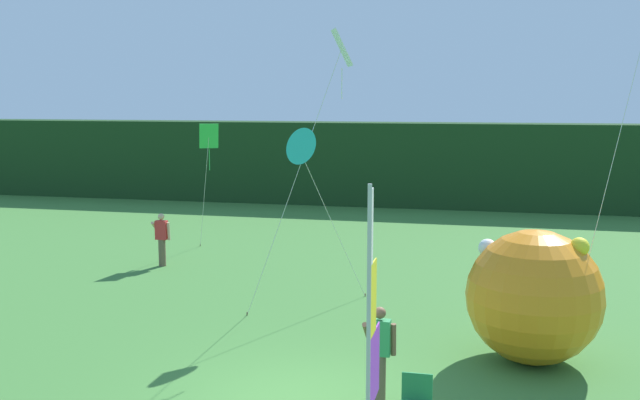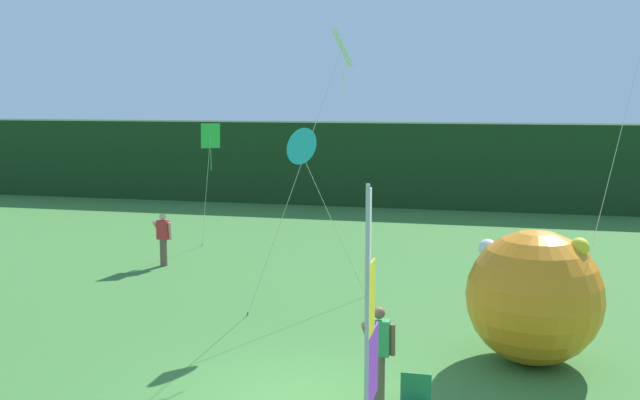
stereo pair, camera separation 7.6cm
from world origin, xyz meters
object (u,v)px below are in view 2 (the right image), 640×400
Objects in this scene: banner_flag at (370,328)px; person_mid_field at (163,238)px; person_near_banner at (379,353)px; kite_green_diamond_0 at (210,140)px; kite_cyan_delta_1 at (298,145)px; inflatable_balloon at (534,297)px; kite_white_diamond_2 at (338,60)px; folding_chair at (415,400)px.

banner_flag is 13.28m from person_mid_field.
person_near_banner is 13.53m from kite_green_diamond_0.
kite_green_diamond_0 is at bearing 126.40° from kite_cyan_delta_1.
banner_flag is at bearing -85.46° from person_near_banner.
person_mid_field is at bearing 142.75° from kite_cyan_delta_1.
banner_flag reaches higher than inflatable_balloon.
banner_flag is at bearing -59.47° from kite_green_diamond_0.
kite_cyan_delta_1 is at bearing 160.57° from inflatable_balloon.
person_mid_field is at bearing 128.17° from banner_flag.
banner_flag is 1.52× the size of inflatable_balloon.
kite_green_diamond_0 is at bearing 73.80° from person_mid_field.
kite_green_diamond_0 reaches higher than inflatable_balloon.
kite_green_diamond_0 is at bearing 140.29° from inflatable_balloon.
inflatable_balloon is 0.58× the size of kite_cyan_delta_1.
kite_green_diamond_0 reaches higher than person_mid_field.
inflatable_balloon is 0.39× the size of kite_white_diamond_2.
inflatable_balloon reaches higher than person_near_banner.
folding_chair is at bearing -66.89° from kite_white_diamond_2.
banner_flag reaches higher than folding_chair.
folding_chair is at bearing -58.35° from kite_cyan_delta_1.
inflatable_balloon is 0.61× the size of kite_green_diamond_0.
person_near_banner is at bearing 129.92° from folding_chair.
folding_chair is 0.20× the size of kite_cyan_delta_1.
banner_flag is 7.18m from kite_cyan_delta_1.
kite_white_diamond_2 reaches higher than person_mid_field.
person_mid_field is (-8.18, 10.41, -1.04)m from banner_flag.
person_mid_field is 7.53m from kite_cyan_delta_1.
person_near_banner is 1.04× the size of person_mid_field.
person_mid_field reaches higher than folding_chair.
kite_green_diamond_0 reaches higher than person_near_banner.
kite_white_diamond_2 is at bearing 20.96° from kite_cyan_delta_1.
folding_chair is at bearing 58.28° from banner_flag.
kite_green_diamond_0 is 0.64× the size of kite_white_diamond_2.
inflatable_balloon is at bearing -26.59° from kite_white_diamond_2.
inflatable_balloon is 2.95× the size of folding_chair.
kite_green_diamond_0 reaches higher than banner_flag.
person_near_banner is at bearing -134.17° from inflatable_balloon.
folding_chair is at bearing -47.39° from person_mid_field.
banner_flag is at bearing -51.83° from person_mid_field.
folding_chair is 0.21× the size of kite_green_diamond_0.
person_mid_field is 3.76m from kite_green_diamond_0.
inflatable_balloon is (2.48, 4.43, -0.59)m from banner_flag.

